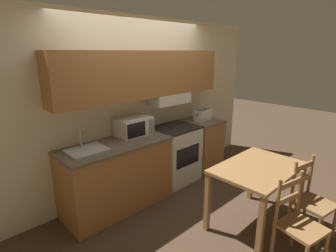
% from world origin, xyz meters
% --- Properties ---
extents(ground_plane, '(16.00, 16.00, 0.00)m').
position_xyz_m(ground_plane, '(0.00, 0.00, 0.00)').
color(ground_plane, '#4C3828').
extents(wall_back, '(5.16, 0.38, 2.55)m').
position_xyz_m(wall_back, '(0.01, -0.06, 1.49)').
color(wall_back, beige).
rests_on(wall_back, ground_plane).
extents(lower_counter_main, '(1.47, 0.65, 0.91)m').
position_xyz_m(lower_counter_main, '(-0.65, -0.31, 0.46)').
color(lower_counter_main, '#A36B38').
rests_on(lower_counter_main, ground_plane).
extents(lower_counter_right_stub, '(0.57, 0.65, 0.91)m').
position_xyz_m(lower_counter_right_stub, '(1.10, -0.31, 0.46)').
color(lower_counter_right_stub, '#A36B38').
rests_on(lower_counter_right_stub, ground_plane).
extents(stove_range, '(0.72, 0.60, 0.91)m').
position_xyz_m(stove_range, '(0.45, -0.30, 0.46)').
color(stove_range, white).
rests_on(stove_range, ground_plane).
extents(microwave, '(0.48, 0.34, 0.25)m').
position_xyz_m(microwave, '(-0.26, -0.19, 1.04)').
color(microwave, white).
rests_on(microwave, lower_counter_main).
extents(toaster, '(0.31, 0.18, 0.18)m').
position_xyz_m(toaster, '(1.11, -0.33, 1.00)').
color(toaster, white).
rests_on(toaster, lower_counter_right_stub).
extents(sink_basin, '(0.45, 0.37, 0.29)m').
position_xyz_m(sink_basin, '(-1.05, -0.31, 0.93)').
color(sink_basin, '#B7BABF').
rests_on(sink_basin, lower_counter_main).
extents(dining_table, '(1.09, 0.74, 0.77)m').
position_xyz_m(dining_table, '(0.33, -1.79, 0.66)').
color(dining_table, '#9E7042').
rests_on(dining_table, ground_plane).
extents(chair_left_of_table, '(0.45, 0.45, 0.90)m').
position_xyz_m(chair_left_of_table, '(0.09, -2.37, 0.42)').
color(chair_left_of_table, '#9E7042').
rests_on(chair_left_of_table, ground_plane).
extents(chair_right_of_table, '(0.44, 0.44, 0.90)m').
position_xyz_m(chair_right_of_table, '(0.63, -2.31, 0.42)').
color(chair_right_of_table, '#9E7042').
rests_on(chair_right_of_table, ground_plane).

